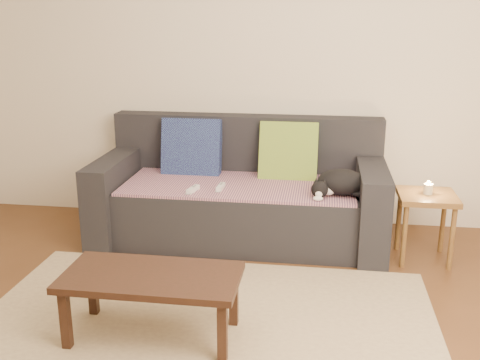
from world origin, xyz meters
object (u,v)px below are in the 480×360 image
object	(u,v)px
sofa	(241,197)
side_table	(426,206)
coffee_table	(151,282)
wii_remote_a	(221,187)
wii_remote_b	(193,189)
cat	(340,183)

from	to	relation	value
sofa	side_table	world-z (taller)	sofa
coffee_table	sofa	bearing A→B (deg)	80.68
wii_remote_a	coffee_table	distance (m)	1.24
sofa	wii_remote_b	size ratio (longest dim) A/B	14.00
wii_remote_b	side_table	world-z (taller)	same
wii_remote_a	side_table	world-z (taller)	same
side_table	sofa	bearing A→B (deg)	169.19
cat	side_table	world-z (taller)	cat
wii_remote_a	wii_remote_b	bearing A→B (deg)	117.03
wii_remote_a	wii_remote_b	world-z (taller)	same
wii_remote_a	coffee_table	size ratio (longest dim) A/B	0.17
sofa	side_table	size ratio (longest dim) A/B	4.46
wii_remote_b	wii_remote_a	bearing A→B (deg)	-53.34
sofa	coffee_table	bearing A→B (deg)	-99.32
sofa	wii_remote_b	bearing A→B (deg)	-131.41
sofa	side_table	bearing A→B (deg)	-10.81
cat	wii_remote_b	size ratio (longest dim) A/B	2.67
wii_remote_a	side_table	distance (m)	1.41
side_table	cat	bearing A→B (deg)	-179.24
wii_remote_a	wii_remote_b	xyz separation A→B (m)	(-0.18, -0.08, 0.00)
sofa	wii_remote_a	world-z (taller)	sofa
sofa	coffee_table	xyz separation A→B (m)	(-0.24, -1.47, 0.00)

